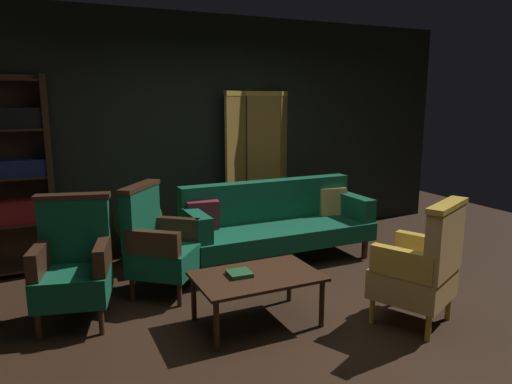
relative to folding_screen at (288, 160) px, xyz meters
name	(u,v)px	position (x,y,z in m)	size (l,w,h in m)	color
ground_plane	(297,322)	(-1.24, -2.45, -0.99)	(10.00, 10.00, 0.00)	black
back_wall	(200,132)	(-1.24, 0.00, 0.41)	(7.20, 0.10, 2.80)	black
folding_screen	(288,160)	(0.00, 0.00, 0.00)	(2.07, 0.61, 1.90)	olive
bookshelf	(5,174)	(-3.39, -0.26, 0.08)	(0.90, 0.32, 2.05)	#382114
velvet_couch	(276,221)	(-0.69, -1.00, -0.53)	(2.12, 0.78, 0.88)	#382114
coffee_table	(257,280)	(-1.55, -2.33, -0.61)	(1.00, 0.64, 0.42)	#382114
armchair_gilt_accent	(422,267)	(-0.36, -2.90, -0.50)	(0.77, 0.77, 1.04)	gold
armchair_wing_left	(74,264)	(-2.88, -1.65, -0.50)	(0.70, 0.70, 1.04)	#382114
armchair_wing_right	(158,243)	(-2.13, -1.39, -0.50)	(0.81, 0.81, 1.04)	#382114
potted_plant	(139,224)	(-2.14, -0.54, -0.52)	(0.52, 0.52, 0.81)	brown
book_green_cloth	(239,274)	(-1.69, -2.29, -0.55)	(0.18, 0.18, 0.03)	#1E4C28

